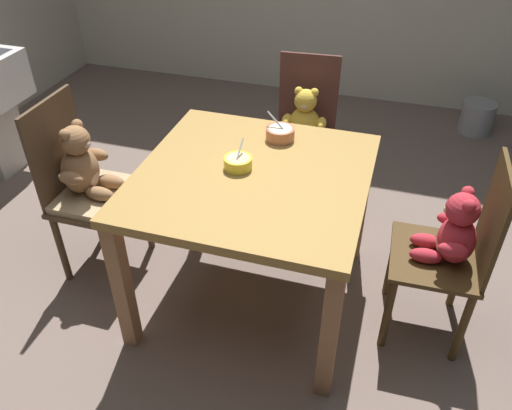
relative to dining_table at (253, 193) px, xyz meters
name	(u,v)px	position (x,y,z in m)	size (l,w,h in m)	color
ground_plane	(253,296)	(0.00, 0.00, -0.65)	(5.20, 5.20, 0.04)	#726057
dining_table	(253,193)	(0.00, 0.00, 0.00)	(0.99, 0.98, 0.73)	#A0793A
teddy_chair_near_right	(453,242)	(0.87, 0.04, -0.10)	(0.39, 0.41, 0.90)	#4A351A
teddy_chair_far_center	(304,127)	(0.04, 0.87, -0.11)	(0.40, 0.41, 0.91)	#4D2C26
teddy_chair_near_left	(86,178)	(-0.86, 0.00, -0.08)	(0.36, 0.42, 0.94)	#4F3A27
porridge_bowl_terracotta_far_center	(280,133)	(0.04, 0.32, 0.14)	(0.14, 0.14, 0.13)	#BB704E
porridge_bowl_yellow_center	(238,163)	(-0.07, 0.02, 0.13)	(0.12, 0.13, 0.11)	yellow
metal_pail	(477,117)	(1.14, 2.15, -0.51)	(0.25, 0.25, 0.24)	#93969B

